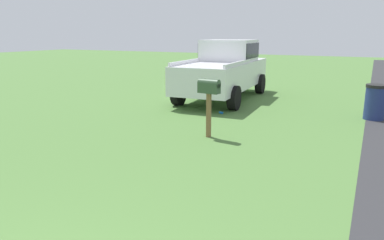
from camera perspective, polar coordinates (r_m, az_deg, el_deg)
mailbox at (r=8.03m, az=2.71°, el=4.65°), size 0.26×0.51×1.33m
pickup_truck at (r=13.17m, az=5.28°, el=8.26°), size 5.39×2.40×2.09m
trash_bin at (r=11.04m, az=27.09°, el=2.56°), size 0.56×0.56×0.97m
litter_can_midfield_b at (r=10.64m, az=4.64°, el=1.17°), size 0.11×0.14×0.07m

